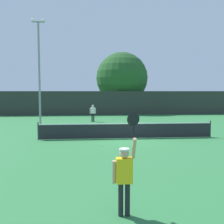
% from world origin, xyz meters
% --- Properties ---
extents(ground_plane, '(120.00, 120.00, 0.00)m').
position_xyz_m(ground_plane, '(0.00, 0.00, 0.00)').
color(ground_plane, '#2D723D').
extents(tennis_net, '(10.87, 0.08, 1.07)m').
position_xyz_m(tennis_net, '(0.00, 0.00, 0.51)').
color(tennis_net, '#232328').
rests_on(tennis_net, ground).
extents(perimeter_fence, '(35.12, 0.12, 2.93)m').
position_xyz_m(perimeter_fence, '(0.00, 16.01, 1.47)').
color(perimeter_fence, '#2D332D').
rests_on(perimeter_fence, ground).
extents(player_serving, '(0.67, 0.39, 2.46)m').
position_xyz_m(player_serving, '(-1.46, -9.97, 1.07)').
color(player_serving, yellow).
rests_on(player_serving, ground).
extents(player_receiving, '(0.57, 0.24, 1.60)m').
position_xyz_m(player_receiving, '(-1.99, 9.03, 0.98)').
color(player_receiving, white).
rests_on(player_receiving, ground).
extents(tennis_ball, '(0.07, 0.07, 0.07)m').
position_xyz_m(tennis_ball, '(-1.65, -2.15, 0.03)').
color(tennis_ball, '#CCE033').
rests_on(tennis_ball, ground).
extents(light_pole, '(1.18, 0.28, 9.17)m').
position_xyz_m(light_pole, '(-6.67, 7.52, 5.16)').
color(light_pole, gray).
rests_on(light_pole, ground).
extents(large_tree, '(6.98, 6.98, 8.21)m').
position_xyz_m(large_tree, '(2.10, 19.55, 4.71)').
color(large_tree, brown).
rests_on(large_tree, ground).
extents(parked_car_near, '(2.36, 4.39, 1.69)m').
position_xyz_m(parked_car_near, '(-7.56, 23.93, 0.78)').
color(parked_car_near, '#B7B7BC').
rests_on(parked_car_near, ground).
extents(parked_car_mid, '(2.31, 4.37, 1.69)m').
position_xyz_m(parked_car_mid, '(6.91, 24.37, 0.78)').
color(parked_car_mid, white).
rests_on(parked_car_mid, ground).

